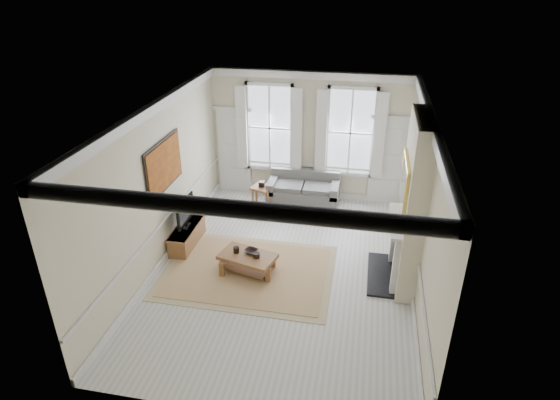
% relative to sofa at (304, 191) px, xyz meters
% --- Properties ---
extents(floor, '(7.20, 7.20, 0.00)m').
position_rel_sofa_xyz_m(floor, '(0.05, -3.11, -0.36)').
color(floor, '#B7B5AD').
rests_on(floor, ground).
extents(ceiling, '(7.20, 7.20, 0.00)m').
position_rel_sofa_xyz_m(ceiling, '(0.05, -3.11, 3.04)').
color(ceiling, white).
rests_on(ceiling, back_wall).
extents(back_wall, '(5.20, 0.00, 5.20)m').
position_rel_sofa_xyz_m(back_wall, '(0.05, 0.49, 1.34)').
color(back_wall, beige).
rests_on(back_wall, floor).
extents(left_wall, '(0.00, 7.20, 7.20)m').
position_rel_sofa_xyz_m(left_wall, '(-2.55, -3.11, 1.34)').
color(left_wall, beige).
rests_on(left_wall, floor).
extents(right_wall, '(0.00, 7.20, 7.20)m').
position_rel_sofa_xyz_m(right_wall, '(2.65, -3.11, 1.34)').
color(right_wall, beige).
rests_on(right_wall, floor).
extents(window_left, '(1.26, 0.20, 2.20)m').
position_rel_sofa_xyz_m(window_left, '(-1.00, 0.44, 1.54)').
color(window_left, '#B2BCC6').
rests_on(window_left, back_wall).
extents(window_right, '(1.26, 0.20, 2.20)m').
position_rel_sofa_xyz_m(window_right, '(1.10, 0.44, 1.54)').
color(window_right, '#B2BCC6').
rests_on(window_right, back_wall).
extents(door_left, '(0.90, 0.08, 2.30)m').
position_rel_sofa_xyz_m(door_left, '(-2.00, 0.45, 0.79)').
color(door_left, silver).
rests_on(door_left, floor).
extents(door_right, '(0.90, 0.08, 2.30)m').
position_rel_sofa_xyz_m(door_right, '(2.10, 0.45, 0.79)').
color(door_right, silver).
rests_on(door_right, floor).
extents(painting, '(0.05, 1.66, 1.06)m').
position_rel_sofa_xyz_m(painting, '(-2.51, -2.81, 1.69)').
color(painting, '#A9631C').
rests_on(painting, left_wall).
extents(chimney_breast, '(0.35, 1.70, 3.38)m').
position_rel_sofa_xyz_m(chimney_breast, '(2.47, -2.91, 1.34)').
color(chimney_breast, beige).
rests_on(chimney_breast, floor).
extents(hearth, '(0.55, 1.50, 0.05)m').
position_rel_sofa_xyz_m(hearth, '(2.05, -2.91, -0.33)').
color(hearth, black).
rests_on(hearth, floor).
extents(fireplace, '(0.21, 1.45, 1.33)m').
position_rel_sofa_xyz_m(fireplace, '(2.25, -2.91, 0.37)').
color(fireplace, silver).
rests_on(fireplace, floor).
extents(mirror, '(0.06, 1.26, 1.06)m').
position_rel_sofa_xyz_m(mirror, '(2.26, -2.91, 1.69)').
color(mirror, gold).
rests_on(mirror, chimney_breast).
extents(sofa, '(1.84, 0.90, 0.86)m').
position_rel_sofa_xyz_m(sofa, '(0.00, 0.00, 0.00)').
color(sofa, '#5C5C59').
rests_on(sofa, floor).
extents(side_table, '(0.60, 0.60, 0.58)m').
position_rel_sofa_xyz_m(side_table, '(-1.05, -0.39, 0.11)').
color(side_table, brown).
rests_on(side_table, floor).
extents(rug, '(3.50, 2.60, 0.02)m').
position_rel_sofa_xyz_m(rug, '(-0.67, -3.32, -0.35)').
color(rug, tan).
rests_on(rug, floor).
extents(coffee_table, '(1.25, 0.92, 0.42)m').
position_rel_sofa_xyz_m(coffee_table, '(-0.67, -3.32, -0.02)').
color(coffee_table, brown).
rests_on(coffee_table, rug).
extents(ceramic_pot_a, '(0.12, 0.12, 0.12)m').
position_rel_sofa_xyz_m(ceramic_pot_a, '(-0.92, -3.27, 0.12)').
color(ceramic_pot_a, black).
rests_on(ceramic_pot_a, coffee_table).
extents(ceramic_pot_b, '(0.14, 0.14, 0.10)m').
position_rel_sofa_xyz_m(ceramic_pot_b, '(-0.47, -3.37, 0.11)').
color(ceramic_pot_b, black).
rests_on(ceramic_pot_b, coffee_table).
extents(bowl, '(0.33, 0.33, 0.06)m').
position_rel_sofa_xyz_m(bowl, '(-0.62, -3.22, 0.09)').
color(bowl, black).
rests_on(bowl, coffee_table).
extents(tv_stand, '(0.42, 1.29, 0.46)m').
position_rel_sofa_xyz_m(tv_stand, '(-2.29, -2.54, -0.13)').
color(tv_stand, brown).
rests_on(tv_stand, floor).
extents(tv, '(0.08, 0.90, 0.68)m').
position_rel_sofa_xyz_m(tv, '(-2.27, -2.54, 0.50)').
color(tv, black).
rests_on(tv, tv_stand).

